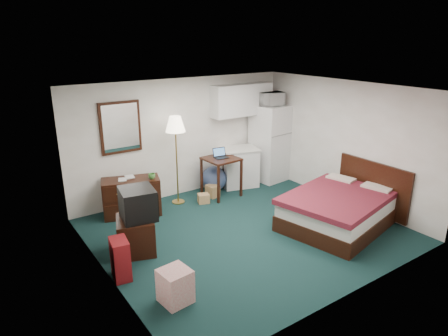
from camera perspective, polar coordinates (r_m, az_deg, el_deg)
floor at (r=7.24m, az=3.12°, el=-8.94°), size 5.00×4.50×0.01m
ceiling at (r=6.48m, az=3.51°, el=11.10°), size 5.00×4.50×0.01m
walls at (r=6.75m, az=3.30°, el=0.52°), size 5.01×4.51×2.50m
mirror at (r=7.91m, az=-14.59°, el=5.63°), size 0.80×0.06×1.00m
upper_cabinets at (r=9.06m, az=2.59°, el=9.70°), size 1.50×0.35×0.70m
headboard at (r=8.20m, az=20.47°, el=-2.56°), size 0.06×1.56×1.00m
dresser at (r=7.91m, az=-13.05°, el=-4.03°), size 1.17×0.80×0.73m
floor_lamp at (r=8.13m, az=-6.77°, el=1.04°), size 0.49×0.49×1.82m
desk at (r=8.60m, az=-0.40°, el=-1.26°), size 0.71×0.71×0.85m
exercise_ball at (r=8.91m, az=-1.45°, el=-1.55°), size 0.71×0.71×0.56m
kitchen_counter at (r=9.18m, az=2.16°, el=0.07°), size 0.92×0.80×0.86m
fridge at (r=9.53m, az=6.57°, el=3.59°), size 0.82×0.82×1.80m
bed at (r=7.55m, az=15.90°, el=-5.88°), size 2.19×1.86×0.61m
tv_stand at (r=6.62m, az=-12.47°, el=-9.34°), size 0.75×0.78×0.57m
suitcase at (r=6.00m, az=-14.58°, el=-12.47°), size 0.29×0.40×0.60m
retail_box at (r=5.44m, az=-6.98°, el=-16.39°), size 0.41×0.41×0.47m
file_bin at (r=7.93m, az=-10.85°, el=-5.63°), size 0.42×0.34×0.27m
cardboard_box_a at (r=8.33m, az=-2.94°, el=-4.36°), size 0.28×0.26×0.19m
cardboard_box_b at (r=8.63m, az=-1.65°, el=-3.29°), size 0.24×0.28×0.26m
laptop at (r=8.43m, az=-0.37°, el=2.09°), size 0.31×0.26×0.20m
crt_tv at (r=6.42m, az=-12.24°, el=-4.99°), size 0.62×0.66×0.49m
microwave at (r=9.23m, az=6.69°, el=10.00°), size 0.60×0.41×0.37m
book_a at (r=7.72m, az=-14.92°, el=-1.00°), size 0.15×0.07×0.21m
book_b at (r=7.81m, az=-13.97°, el=-0.64°), size 0.17×0.05×0.22m
mug at (r=7.67m, az=-10.28°, el=-1.07°), size 0.15×0.13×0.13m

